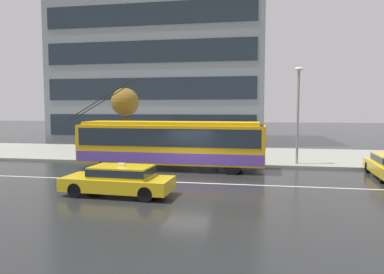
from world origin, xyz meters
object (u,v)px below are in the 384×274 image
pedestrian_at_shelter (217,138)px  street_lamp (298,107)px  trolleybus (171,143)px  pedestrian_approaching_curb (155,136)px  pedestrian_walking_past (214,136)px  pedestrian_waiting_by_pole (187,136)px  street_tree_bare (125,103)px  taxi_oncoming_near (119,179)px  bus_shelter (173,130)px

pedestrian_at_shelter → street_lamp: street_lamp is taller
trolleybus → pedestrian_at_shelter: 3.31m
pedestrian_approaching_curb → pedestrian_walking_past: 4.21m
pedestrian_approaching_curb → pedestrian_waiting_by_pole: size_ratio=1.01×
street_lamp → street_tree_bare: street_lamp is taller
pedestrian_at_shelter → pedestrian_approaching_curb: size_ratio=1.02×
pedestrian_at_shelter → pedestrian_approaching_curb: bearing=165.6°
taxi_oncoming_near → pedestrian_waiting_by_pole: pedestrian_waiting_by_pole is taller
taxi_oncoming_near → street_tree_bare: street_tree_bare is taller
pedestrian_walking_past → taxi_oncoming_near: bearing=-105.0°
taxi_oncoming_near → pedestrian_walking_past: size_ratio=2.40×
pedestrian_at_shelter → street_tree_bare: (-6.82, 1.39, 2.34)m
bus_shelter → pedestrian_walking_past: (2.86, 0.53, -0.42)m
taxi_oncoming_near → pedestrian_at_shelter: size_ratio=2.34×
taxi_oncoming_near → pedestrian_approaching_curb: size_ratio=2.38×
trolleybus → pedestrian_waiting_by_pole: 4.12m
pedestrian_waiting_by_pole → bus_shelter: bearing=-133.6°
bus_shelter → pedestrian_approaching_curb: bus_shelter is taller
pedestrian_waiting_by_pole → street_lamp: 8.01m
taxi_oncoming_near → pedestrian_approaching_curb: 10.21m
pedestrian_waiting_by_pole → street_tree_bare: street_tree_bare is taller
taxi_oncoming_near → pedestrian_walking_past: pedestrian_walking_past is taller
bus_shelter → street_lamp: street_lamp is taller
trolleybus → taxi_oncoming_near: bearing=-95.4°
pedestrian_walking_past → pedestrian_waiting_by_pole: bearing=170.9°
pedestrian_at_shelter → pedestrian_waiting_by_pole: (-2.44, 2.08, -0.05)m
bus_shelter → street_tree_bare: (-3.56, 0.17, 1.93)m
pedestrian_at_shelter → street_tree_bare: 7.34m
trolleybus → pedestrian_walking_past: size_ratio=6.33×
trolleybus → pedestrian_approaching_curb: size_ratio=6.27×
pedestrian_approaching_curb → taxi_oncoming_near: bearing=-82.6°
trolleybus → bus_shelter: 3.37m
bus_shelter → pedestrian_at_shelter: bearing=-20.5°
pedestrian_approaching_curb → street_tree_bare: size_ratio=0.40×
trolleybus → taxi_oncoming_near: size_ratio=2.64×
pedestrian_at_shelter → trolleybus: bearing=-142.0°
taxi_oncoming_near → trolleybus: bearing=84.6°
taxi_oncoming_near → bus_shelter: bearing=90.0°
street_tree_bare → pedestrian_waiting_by_pole: bearing=8.9°
taxi_oncoming_near → pedestrian_at_shelter: pedestrian_at_shelter is taller
taxi_oncoming_near → bus_shelter: 10.21m
bus_shelter → pedestrian_approaching_curb: size_ratio=1.92×
taxi_oncoming_near → pedestrian_waiting_by_pole: bearing=85.7°
taxi_oncoming_near → pedestrian_walking_past: (2.86, 10.64, 1.03)m
pedestrian_walking_past → street_lamp: street_lamp is taller
trolleybus → pedestrian_at_shelter: size_ratio=6.17×
pedestrian_approaching_curb → street_tree_bare: street_tree_bare is taller
pedestrian_waiting_by_pole → street_lamp: size_ratio=0.32×
taxi_oncoming_near → pedestrian_waiting_by_pole: (0.82, 10.97, 1.00)m
pedestrian_at_shelter → street_lamp: size_ratio=0.33×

